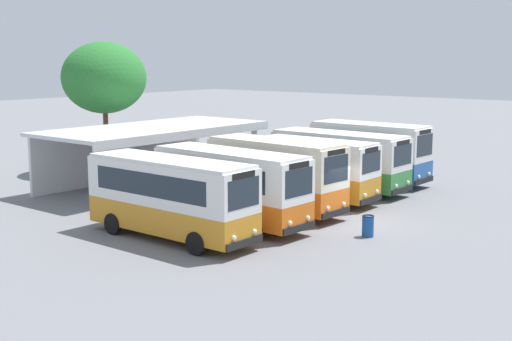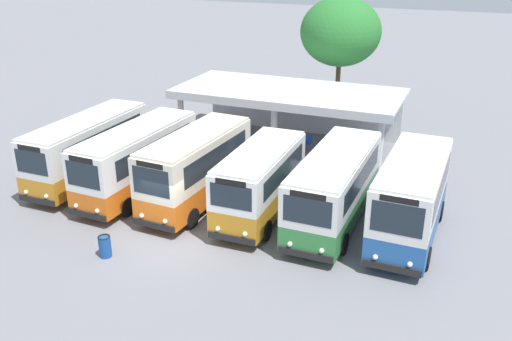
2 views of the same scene
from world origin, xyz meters
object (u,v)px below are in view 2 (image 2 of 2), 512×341
object	(u,v)px
waiting_chair_fourth_seat	(299,141)
litter_bin_apron	(105,246)
city_bus_far_end_green	(411,196)
city_bus_fifth_blue	(335,186)
waiting_chair_second_from_end	(281,139)
city_bus_fourth_amber	(260,180)
city_bus_second_in_row	(137,158)
city_bus_nearest_orange	(88,147)
waiting_chair_fifth_seat	(308,142)
waiting_chair_end_by_column	(273,138)
waiting_chair_middle_seat	(291,139)
city_bus_middle_cream	(196,166)

from	to	relation	value
waiting_chair_fourth_seat	litter_bin_apron	bearing A→B (deg)	-102.65
city_bus_far_end_green	city_bus_fifth_blue	bearing A→B (deg)	178.65
city_bus_fifth_blue	waiting_chair_second_from_end	distance (m)	9.99
city_bus_fourth_amber	city_bus_second_in_row	bearing A→B (deg)	179.24
city_bus_second_in_row	city_bus_far_end_green	bearing A→B (deg)	1.86
city_bus_nearest_orange	waiting_chair_fifth_seat	distance (m)	12.50
city_bus_second_in_row	waiting_chair_fifth_seat	distance (m)	10.72
waiting_chair_end_by_column	waiting_chair_middle_seat	world-z (taller)	same
waiting_chair_end_by_column	waiting_chair_fourth_seat	world-z (taller)	same
city_bus_middle_cream	waiting_chair_fifth_seat	bearing A→B (deg)	73.28
city_bus_fifth_blue	waiting_chair_middle_seat	xyz separation A→B (m)	(-4.86, 8.45, -1.26)
city_bus_middle_cream	waiting_chair_end_by_column	distance (m)	8.95
city_bus_nearest_orange	waiting_chair_middle_seat	xyz separation A→B (m)	(8.00, 8.55, -1.30)
waiting_chair_end_by_column	city_bus_far_end_green	bearing A→B (deg)	-42.43
waiting_chair_fifth_seat	litter_bin_apron	distance (m)	14.99
city_bus_nearest_orange	city_bus_fifth_blue	bearing A→B (deg)	0.44
city_bus_nearest_orange	litter_bin_apron	size ratio (longest dim) A/B	8.73
city_bus_middle_cream	city_bus_fifth_blue	xyz separation A→B (m)	(6.43, 0.52, -0.12)
city_bus_fifth_blue	waiting_chair_fourth_seat	size ratio (longest dim) A/B	9.12
city_bus_far_end_green	litter_bin_apron	distance (m)	12.43
city_bus_nearest_orange	litter_bin_apron	xyz separation A→B (m)	(5.30, -6.03, -1.36)
city_bus_far_end_green	waiting_chair_fifth_seat	bearing A→B (deg)	129.52
city_bus_middle_cream	waiting_chair_fifth_seat	xyz separation A→B (m)	(2.67, 8.89, -1.38)
city_bus_second_in_row	waiting_chair_second_from_end	xyz separation A→B (m)	(4.23, 8.80, -1.30)
city_bus_far_end_green	waiting_chair_end_by_column	world-z (taller)	city_bus_far_end_green
waiting_chair_second_from_end	litter_bin_apron	size ratio (longest dim) A/B	0.96
waiting_chair_fifth_seat	litter_bin_apron	xyz separation A→B (m)	(-3.79, -14.50, -0.07)
city_bus_fourth_amber	litter_bin_apron	xyz separation A→B (m)	(-4.34, -5.55, -1.30)
city_bus_second_in_row	waiting_chair_second_from_end	size ratio (longest dim) A/B	9.02
city_bus_second_in_row	waiting_chair_fourth_seat	distance (m)	10.38
city_bus_fourth_amber	waiting_chair_second_from_end	bearing A→B (deg)	103.89
waiting_chair_fourth_seat	city_bus_nearest_orange	bearing A→B (deg)	-135.44
litter_bin_apron	city_bus_middle_cream	bearing A→B (deg)	78.69
waiting_chair_second_from_end	litter_bin_apron	bearing A→B (deg)	-98.43
city_bus_fifth_blue	waiting_chair_end_by_column	distance (m)	10.30
city_bus_middle_cream	litter_bin_apron	xyz separation A→B (m)	(-1.12, -5.61, -1.44)
waiting_chair_end_by_column	waiting_chair_fifth_seat	bearing A→B (deg)	1.66
city_bus_second_in_row	waiting_chair_second_from_end	world-z (taller)	city_bus_second_in_row
city_bus_second_in_row	waiting_chair_fifth_seat	world-z (taller)	city_bus_second_in_row
city_bus_second_in_row	waiting_chair_fourth_seat	xyz separation A→B (m)	(5.33, 8.81, -1.30)
city_bus_fourth_amber	waiting_chair_middle_seat	world-z (taller)	city_bus_fourth_amber
city_bus_second_in_row	waiting_chair_fifth_seat	xyz separation A→B (m)	(5.88, 8.87, -1.30)
city_bus_fourth_amber	waiting_chair_fourth_seat	bearing A→B (deg)	97.01
city_bus_second_in_row	waiting_chair_end_by_column	world-z (taller)	city_bus_second_in_row
waiting_chair_middle_seat	waiting_chair_fourth_seat	world-z (taller)	same
city_bus_middle_cream	city_bus_fifth_blue	world-z (taller)	city_bus_middle_cream
waiting_chair_fourth_seat	litter_bin_apron	world-z (taller)	litter_bin_apron
waiting_chair_fourth_seat	litter_bin_apron	distance (m)	14.80
city_bus_fifth_blue	waiting_chair_middle_seat	bearing A→B (deg)	119.89
city_bus_second_in_row	city_bus_far_end_green	distance (m)	12.86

